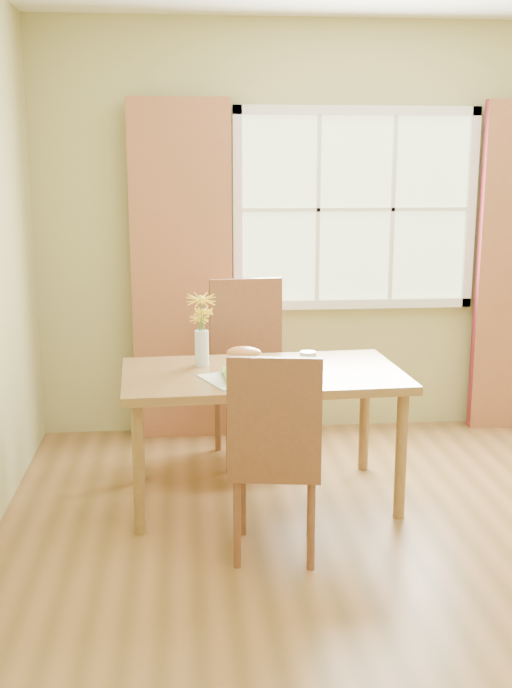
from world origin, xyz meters
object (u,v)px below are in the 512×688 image
at_px(chair_near, 275,449).
at_px(water_glass, 308,364).
at_px(chair_far, 249,361).
at_px(dining_table, 263,385).
at_px(flower_vase, 201,323).
at_px(croissant_sandwich, 244,360).

distance_m(chair_near, water_glass, 0.69).
xyz_separation_m(chair_far, water_glass, (0.24, -0.81, 0.18)).
relative_size(chair_near, water_glass, 7.90).
height_order(chair_far, water_glass, chair_far).
relative_size(chair_far, water_glass, 8.79).
relative_size(dining_table, flower_vase, 3.84).
bearing_deg(croissant_sandwich, flower_vase, 140.73).
height_order(chair_near, water_glass, chair_near).
relative_size(dining_table, chair_far, 1.38).
xyz_separation_m(chair_near, water_glass, (0.24, 0.61, 0.24)).
bearing_deg(chair_near, croissant_sandwich, 107.16).
xyz_separation_m(chair_near, chair_far, (-0.00, 1.42, 0.06)).
xyz_separation_m(dining_table, flower_vase, (-0.32, 0.16, 0.31)).
distance_m(croissant_sandwich, flower_vase, 0.36).
height_order(dining_table, chair_far, chair_far).
xyz_separation_m(dining_table, water_glass, (0.23, -0.10, 0.13)).
bearing_deg(croissant_sandwich, water_glass, 9.15).
relative_size(chair_near, flower_vase, 2.51).
height_order(water_glass, flower_vase, flower_vase).
bearing_deg(croissant_sandwich, dining_table, 50.57).
bearing_deg(water_glass, dining_table, 156.64).
relative_size(croissant_sandwich, water_glass, 1.62).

